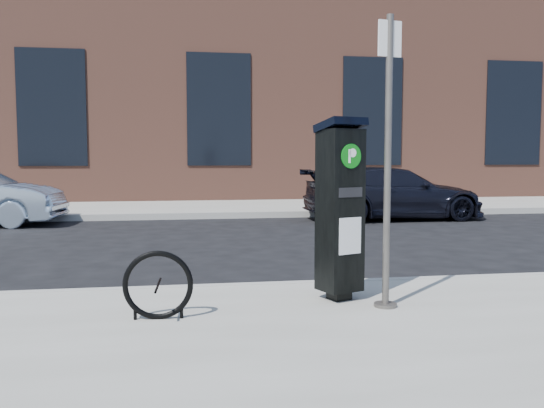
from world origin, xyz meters
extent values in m
plane|color=black|center=(0.00, 0.00, 0.00)|extent=(120.00, 120.00, 0.00)
cube|color=gray|center=(0.00, 14.00, 0.07)|extent=(60.00, 12.00, 0.15)
cube|color=#9E9B93|center=(0.00, -0.02, 0.07)|extent=(60.00, 0.12, 0.16)
cube|color=#9E9B93|center=(0.00, 8.02, 0.07)|extent=(60.00, 0.12, 0.16)
cube|color=brown|center=(0.00, 17.00, 4.00)|extent=(28.00, 10.00, 8.00)
cube|color=black|center=(-5.00, 11.98, 3.00)|extent=(2.00, 0.06, 3.50)
cube|color=black|center=(0.00, 11.98, 3.00)|extent=(2.00, 0.06, 3.50)
cube|color=black|center=(5.00, 11.98, 3.00)|extent=(2.00, 0.06, 3.50)
cube|color=black|center=(10.00, 11.98, 3.00)|extent=(2.00, 0.06, 3.50)
cube|color=black|center=(0.32, -0.82, 0.20)|extent=(0.24, 0.24, 0.09)
cube|color=black|center=(0.32, -0.82, 1.03)|extent=(0.46, 0.44, 1.57)
cube|color=black|center=(0.32, -0.82, 1.85)|extent=(0.51, 0.48, 0.15)
cylinder|color=#07570F|center=(0.38, -0.97, 1.56)|extent=(0.22, 0.10, 0.23)
cube|color=white|center=(0.38, -0.97, 1.56)|extent=(0.08, 0.04, 0.13)
cube|color=silver|center=(0.38, -0.97, 0.80)|extent=(0.24, 0.10, 0.35)
cube|color=black|center=(0.38, -0.97, 1.21)|extent=(0.26, 0.11, 0.09)
cylinder|color=#4A4741|center=(0.67, -1.17, 0.17)|extent=(0.21, 0.21, 0.03)
cylinder|color=#4A4741|center=(0.67, -1.17, 1.49)|extent=(0.06, 0.06, 2.68)
cube|color=silver|center=(0.67, -1.17, 2.61)|extent=(0.23, 0.07, 0.32)
torus|color=black|center=(-1.41, -1.25, 0.45)|extent=(0.61, 0.08, 0.60)
cylinder|color=black|center=(-1.61, -1.24, 0.21)|extent=(0.03, 0.03, 0.12)
cylinder|color=black|center=(-1.21, -1.26, 0.21)|extent=(0.03, 0.03, 0.12)
imported|color=black|center=(3.94, 7.20, 0.64)|extent=(4.45, 1.91, 1.28)
camera|label=1|loc=(-1.20, -6.22, 1.56)|focal=38.00mm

